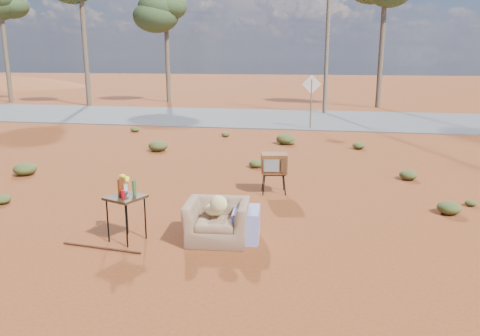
# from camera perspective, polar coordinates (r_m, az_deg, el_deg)

# --- Properties ---
(ground) EXTENTS (140.00, 140.00, 0.00)m
(ground) POSITION_cam_1_polar(r_m,az_deg,el_deg) (8.02, -5.91, -7.76)
(ground) COLOR brown
(ground) RESTS_ON ground
(highway) EXTENTS (140.00, 7.00, 0.04)m
(highway) POSITION_cam_1_polar(r_m,az_deg,el_deg) (22.45, 5.01, 6.06)
(highway) COLOR #565659
(highway) RESTS_ON ground
(armchair) EXTENTS (1.22, 0.85, 0.87)m
(armchair) POSITION_cam_1_polar(r_m,az_deg,el_deg) (7.51, -2.13, -5.88)
(armchair) COLOR #816046
(armchair) RESTS_ON ground
(tv_unit) EXTENTS (0.61, 0.53, 0.87)m
(tv_unit) POSITION_cam_1_polar(r_m,az_deg,el_deg) (10.04, 4.17, 0.49)
(tv_unit) COLOR black
(tv_unit) RESTS_ON ground
(side_table) EXTENTS (0.67, 0.67, 1.04)m
(side_table) POSITION_cam_1_polar(r_m,az_deg,el_deg) (7.65, -13.84, -3.09)
(side_table) COLOR #342313
(side_table) RESTS_ON ground
(rusty_bar) EXTENTS (1.35, 0.18, 0.04)m
(rusty_bar) POSITION_cam_1_polar(r_m,az_deg,el_deg) (7.61, -16.53, -9.31)
(rusty_bar) COLOR #471B13
(rusty_bar) RESTS_ON ground
(road_sign) EXTENTS (0.78, 0.06, 2.19)m
(road_sign) POSITION_cam_1_polar(r_m,az_deg,el_deg) (19.22, 8.70, 9.16)
(road_sign) COLOR brown
(road_sign) RESTS_ON ground
(eucalyptus_far_left) EXTENTS (3.20, 3.20, 7.10)m
(eucalyptus_far_left) POSITION_cam_1_polar(r_m,az_deg,el_deg) (33.97, -27.17, 17.20)
(eucalyptus_far_left) COLOR brown
(eucalyptus_far_left) RESTS_ON ground
(eucalyptus_near_left) EXTENTS (3.20, 3.20, 6.60)m
(eucalyptus_near_left) POSITION_cam_1_polar(r_m,az_deg,el_deg) (30.99, -9.02, 18.04)
(eucalyptus_near_left) COLOR brown
(eucalyptus_near_left) RESTS_ON ground
(utility_pole_center) EXTENTS (1.40, 0.20, 8.00)m
(utility_pole_center) POSITION_cam_1_polar(r_m,az_deg,el_deg) (24.69, 10.64, 16.16)
(utility_pole_center) COLOR brown
(utility_pole_center) RESTS_ON ground
(scrub_patch) EXTENTS (17.49, 8.07, 0.33)m
(scrub_patch) POSITION_cam_1_polar(r_m,az_deg,el_deg) (12.26, -3.81, 0.46)
(scrub_patch) COLOR #444F22
(scrub_patch) RESTS_ON ground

